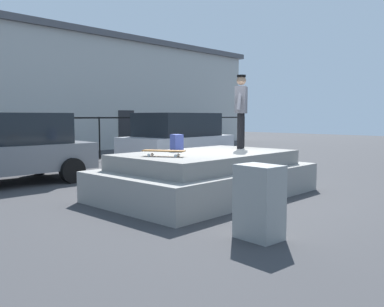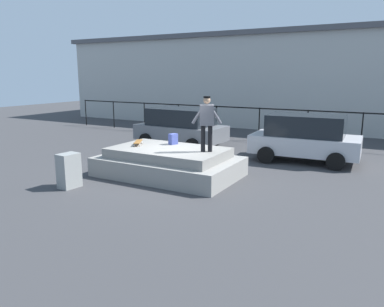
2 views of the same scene
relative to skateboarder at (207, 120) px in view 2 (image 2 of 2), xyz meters
name	(u,v)px [view 2 (image 2 of 2)]	position (x,y,z in m)	size (l,w,h in m)	color
ground_plane	(177,176)	(-1.03, -0.09, -1.93)	(60.00, 60.00, 0.00)	#38383A
concrete_ledge	(168,163)	(-1.36, -0.11, -1.50)	(4.56, 2.77, 0.93)	gray
skateboarder	(207,120)	(0.00, 0.00, 0.00)	(0.88, 0.52, 1.73)	black
skateboard	(138,142)	(-2.59, -0.11, -0.90)	(0.57, 0.81, 0.12)	brown
backpack	(173,139)	(-1.59, 0.56, -0.82)	(0.28, 0.20, 0.37)	#3F4C99
car_grey_hatchback_near	(181,126)	(-3.67, 4.54, -0.99)	(4.18, 2.38, 1.78)	slate
car_silver_hatchback_mid	(305,137)	(2.09, 4.24, -0.98)	(4.11, 2.39, 1.80)	#B7B7BC
utility_box	(69,171)	(-3.20, -2.69, -1.42)	(0.44, 0.60, 1.03)	gray
fence_row	(259,117)	(-1.03, 7.88, -0.72)	(24.06, 0.06, 1.67)	black
warehouse_building	(298,80)	(-1.03, 15.40, 1.04)	(33.07, 8.26, 5.92)	#B2B2AD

